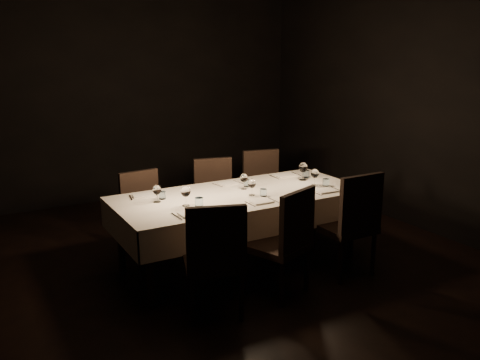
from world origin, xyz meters
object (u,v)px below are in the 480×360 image
chair_near_center (285,238)px  dining_table (240,200)px  chair_near_right (351,220)px  chair_far_center (215,195)px  chair_near_left (215,255)px  chair_far_left (144,210)px  chair_far_right (264,186)px

chair_near_center → dining_table: bearing=-110.6°
chair_near_right → chair_far_center: (-0.67, 1.57, -0.05)m
chair_near_left → chair_far_left: size_ratio=1.10×
dining_table → chair_far_center: size_ratio=2.68×
chair_near_center → chair_near_right: bearing=162.2°
chair_far_left → chair_far_right: 1.59m
chair_near_left → chair_near_right: bearing=-158.6°
chair_far_left → chair_far_right: chair_far_right is taller
chair_near_right → chair_far_right: 1.62m
chair_far_center → chair_near_center: bearing=-80.9°
chair_near_left → chair_near_center: (0.72, 0.04, 0.00)m
chair_near_center → chair_near_right: chair_near_right is taller
chair_near_center → chair_near_right: (0.79, 0.04, 0.02)m
chair_near_center → chair_far_right: bearing=-137.3°
chair_near_left → chair_far_left: bearing=-70.1°
chair_far_left → chair_far_center: size_ratio=0.97×
chair_near_left → chair_far_center: chair_near_left is taller
chair_near_center → chair_far_right: 1.85m
chair_far_left → chair_far_center: (0.89, 0.08, 0.01)m
chair_far_right → chair_far_left: bearing=-164.0°
chair_near_right → chair_far_left: 2.16m
chair_near_left → chair_near_center: 0.72m
chair_far_center → chair_far_right: chair_far_right is taller
chair_near_left → chair_far_right: chair_near_left is taller
chair_far_left → chair_far_right: size_ratio=0.95×
dining_table → chair_near_left: chair_near_left is taller
chair_far_center → chair_far_left: bearing=-161.2°
chair_near_center → chair_far_right: size_ratio=1.04×
chair_far_left → chair_far_right: (1.59, 0.12, 0.02)m
chair_near_center → chair_near_left: bearing=-17.9°
dining_table → chair_far_center: (0.13, 0.82, -0.17)m
dining_table → chair_near_right: 1.11m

